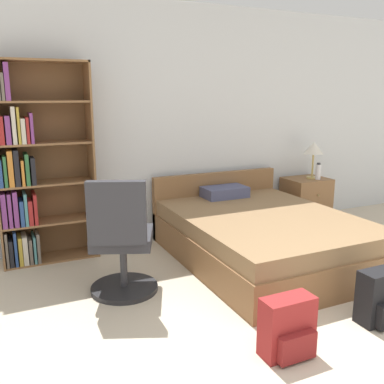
{
  "coord_description": "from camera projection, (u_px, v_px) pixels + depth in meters",
  "views": [
    {
      "loc": [
        -1.9,
        -1.29,
        1.63
      ],
      "look_at": [
        -0.38,
        1.98,
        0.8
      ],
      "focal_mm": 40.0,
      "sensor_mm": 36.0,
      "label": 1
    }
  ],
  "objects": [
    {
      "name": "backpack_black",
      "position": [
        381.0,
        298.0,
        3.08
      ],
      "size": [
        0.33,
        0.22,
        0.4
      ],
      "color": "black",
      "rests_on": "ground_plane"
    },
    {
      "name": "water_bottle",
      "position": [
        318.0,
        172.0,
        5.35
      ],
      "size": [
        0.07,
        0.07,
        0.21
      ],
      "color": "silver",
      "rests_on": "nightstand"
    },
    {
      "name": "wall_back",
      "position": [
        176.0,
        123.0,
        4.85
      ],
      "size": [
        9.0,
        0.06,
        2.6
      ],
      "color": "silver",
      "rests_on": "ground_plane"
    },
    {
      "name": "nightstand",
      "position": [
        306.0,
        200.0,
        5.5
      ],
      "size": [
        0.53,
        0.46,
        0.58
      ],
      "color": "brown",
      "rests_on": "ground_plane"
    },
    {
      "name": "bookshelf",
      "position": [
        31.0,
        169.0,
        4.07
      ],
      "size": [
        0.91,
        0.33,
        1.93
      ],
      "color": "brown",
      "rests_on": "ground_plane"
    },
    {
      "name": "office_chair",
      "position": [
        121.0,
        244.0,
        3.44
      ],
      "size": [
        0.64,
        0.69,
        1.0
      ],
      "color": "#232326",
      "rests_on": "ground_plane"
    },
    {
      "name": "table_lamp",
      "position": [
        314.0,
        149.0,
        5.35
      ],
      "size": [
        0.24,
        0.24,
        0.47
      ],
      "color": "tan",
      "rests_on": "nightstand"
    },
    {
      "name": "bed",
      "position": [
        260.0,
        235.0,
        4.3
      ],
      "size": [
        1.58,
        2.1,
        0.72
      ],
      "color": "brown",
      "rests_on": "ground_plane"
    },
    {
      "name": "backpack_red",
      "position": [
        288.0,
        328.0,
        2.69
      ],
      "size": [
        0.34,
        0.22,
        0.39
      ],
      "color": "maroon",
      "rests_on": "ground_plane"
    }
  ]
}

